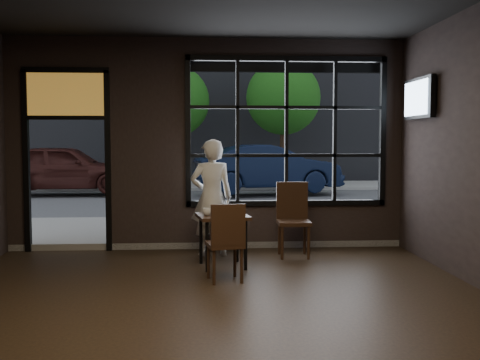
{
  "coord_description": "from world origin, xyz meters",
  "views": [
    {
      "loc": [
        -0.09,
        -5.03,
        1.66
      ],
      "look_at": [
        0.4,
        2.2,
        1.15
      ],
      "focal_mm": 42.0,
      "sensor_mm": 36.0,
      "label": 1
    }
  ],
  "objects": [
    {
      "name": "tree_right",
      "position": [
        2.8,
        14.88,
        3.17
      ],
      "size": [
        2.64,
        2.64,
        4.51
      ],
      "color": "#332114",
      "rests_on": "street_asphalt"
    },
    {
      "name": "street_asphalt",
      "position": [
        0.0,
        24.0,
        -0.02
      ],
      "size": [
        60.0,
        41.0,
        0.04
      ],
      "primitive_type": "cube",
      "color": "#545456",
      "rests_on": "ground"
    },
    {
      "name": "floor",
      "position": [
        0.0,
        0.0,
        -0.01
      ],
      "size": [
        6.0,
        7.0,
        0.02
      ],
      "primitive_type": "cube",
      "color": "black",
      "rests_on": "ground"
    },
    {
      "name": "tree_left",
      "position": [
        -1.08,
        14.82,
        3.03
      ],
      "size": [
        2.52,
        2.52,
        4.31
      ],
      "color": "#332114",
      "rests_on": "street_asphalt"
    },
    {
      "name": "tv",
      "position": [
        2.93,
        2.64,
        2.25
      ],
      "size": [
        0.11,
        0.97,
        0.57
      ],
      "primitive_type": "cube",
      "color": "black",
      "rests_on": "wall_right"
    },
    {
      "name": "cup",
      "position": [
        -0.03,
        2.2,
        0.74
      ],
      "size": [
        0.13,
        0.13,
        0.1
      ],
      "primitive_type": "imported",
      "rotation": [
        0.0,
        0.0,
        -0.05
      ],
      "color": "silver",
      "rests_on": "cafe_table"
    },
    {
      "name": "stained_transom",
      "position": [
        -2.1,
        3.5,
        2.35
      ],
      "size": [
        1.2,
        0.06,
        0.7
      ],
      "primitive_type": "cube",
      "color": "orange",
      "rests_on": "ground"
    },
    {
      "name": "navy_car",
      "position": [
        1.9,
        11.87,
        0.82
      ],
      "size": [
        4.59,
        2.26,
        1.45
      ],
      "primitive_type": "imported",
      "rotation": [
        0.0,
        0.0,
        1.74
      ],
      "color": "black",
      "rests_on": "street_asphalt"
    },
    {
      "name": "hotdog",
      "position": [
        0.29,
        2.41,
        0.72
      ],
      "size": [
        0.21,
        0.1,
        0.06
      ],
      "primitive_type": null,
      "rotation": [
        0.0,
        0.0,
        0.11
      ],
      "color": "tan",
      "rests_on": "cafe_table"
    },
    {
      "name": "chair_near",
      "position": [
        0.17,
        1.51,
        0.47
      ],
      "size": [
        0.47,
        0.47,
        0.93
      ],
      "primitive_type": "cube",
      "rotation": [
        0.0,
        0.0,
        3.33
      ],
      "color": "black",
      "rests_on": "floor"
    },
    {
      "name": "building_across",
      "position": [
        0.0,
        23.0,
        7.5
      ],
      "size": [
        28.0,
        12.0,
        15.0
      ],
      "primitive_type": "cube",
      "color": "#5B5956",
      "rests_on": "ground"
    },
    {
      "name": "chair_window",
      "position": [
        1.21,
        2.83,
        0.53
      ],
      "size": [
        0.47,
        0.47,
        1.06
      ],
      "primitive_type": "cube",
      "rotation": [
        0.0,
        0.0,
        -0.03
      ],
      "color": "black",
      "rests_on": "floor"
    },
    {
      "name": "cafe_table",
      "position": [
        0.18,
        2.26,
        0.35
      ],
      "size": [
        0.73,
        0.73,
        0.69
      ],
      "primitive_type": "cube",
      "rotation": [
        0.0,
        0.0,
        0.16
      ],
      "color": "black",
      "rests_on": "floor"
    },
    {
      "name": "man",
      "position": [
        0.04,
        3.02,
        0.84
      ],
      "size": [
        0.65,
        0.46,
        1.68
      ],
      "primitive_type": "imported",
      "rotation": [
        0.0,
        0.0,
        3.25
      ],
      "color": "silver",
      "rests_on": "floor"
    },
    {
      "name": "window_frame",
      "position": [
        1.2,
        3.5,
        1.8
      ],
      "size": [
        3.06,
        0.12,
        2.28
      ],
      "primitive_type": "cube",
      "color": "black",
      "rests_on": "ground"
    },
    {
      "name": "maroon_car",
      "position": [
        -4.25,
        12.31,
        0.83
      ],
      "size": [
        4.3,
        1.77,
        1.46
      ],
      "primitive_type": "imported",
      "rotation": [
        0.0,
        0.0,
        1.58
      ],
      "color": "#371511",
      "rests_on": "street_asphalt"
    }
  ]
}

